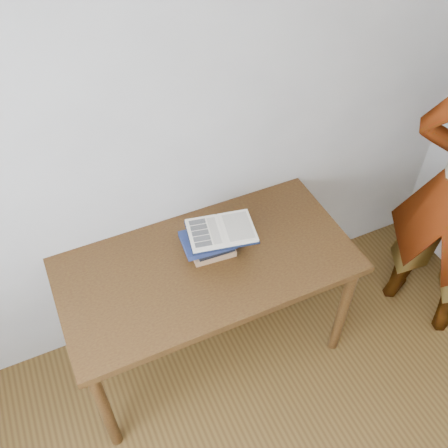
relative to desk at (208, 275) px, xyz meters
name	(u,v)px	position (x,y,z in m)	size (l,w,h in m)	color
desk	(208,275)	(0.00, 0.00, 0.00)	(1.48, 0.74, 0.79)	#4E3413
book_stack	(210,242)	(0.05, 0.07, 0.16)	(0.27, 0.20, 0.13)	#956D4D
open_book	(221,231)	(0.10, 0.05, 0.24)	(0.37, 0.29, 0.03)	black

